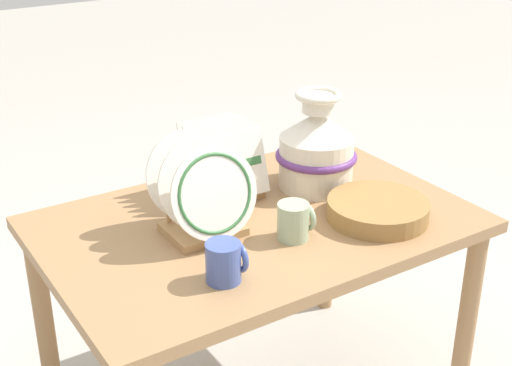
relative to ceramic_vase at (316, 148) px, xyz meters
The scene contains 7 objects.
display_table 0.35m from the ceramic_vase, 162.10° to the right, with size 1.16×0.77×0.67m.
ceramic_vase is the anchor object (origin of this frame).
dish_rack_round_plates 0.44m from the ceramic_vase, 168.31° to the right, with size 0.24×0.22×0.26m.
dish_rack_square_plates 0.29m from the ceramic_vase, 159.76° to the left, with size 0.20×0.20×0.22m.
wicker_charger_stack 0.28m from the ceramic_vase, 86.60° to the right, with size 0.28×0.28×0.05m.
mug_cobalt_glaze 0.59m from the ceramic_vase, 148.08° to the right, with size 0.09×0.08×0.10m.
mug_sage_glaze 0.34m from the ceramic_vase, 136.36° to the right, with size 0.09×0.08×0.10m.
Camera 1 is at (-0.95, -1.48, 1.58)m, focal length 50.00 mm.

